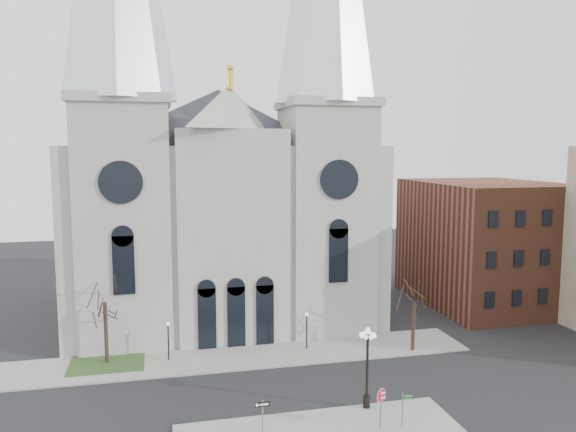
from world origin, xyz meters
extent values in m
plane|color=black|center=(0.00, 0.00, 0.00)|extent=(160.00, 160.00, 0.00)
cube|color=gray|center=(0.00, 11.00, 0.07)|extent=(40.00, 6.00, 0.14)
cube|color=#304D21|center=(-11.00, 12.00, 0.09)|extent=(6.00, 5.00, 0.18)
cube|color=#A39F98|center=(0.00, 26.00, 9.00)|extent=(30.00, 24.00, 18.00)
pyramid|color=#2D3035|center=(0.00, 26.00, 24.00)|extent=(33.00, 26.40, 6.00)
cube|color=#A39F98|center=(-9.50, 17.50, 11.00)|extent=(8.00, 8.00, 22.00)
cylinder|color=black|center=(-9.50, 13.45, 15.00)|extent=(3.60, 0.30, 3.60)
cube|color=#A39F98|center=(9.50, 17.50, 11.00)|extent=(8.00, 8.00, 22.00)
cylinder|color=black|center=(9.50, 13.45, 15.00)|extent=(3.60, 0.30, 3.60)
cube|color=#A39F98|center=(0.00, 16.00, 9.75)|extent=(10.00, 5.00, 19.50)
pyramid|color=#A39F98|center=(0.00, 16.00, 21.50)|extent=(11.00, 5.00, 4.00)
cube|color=brown|center=(30.00, 22.00, 7.00)|extent=(14.00, 18.00, 14.00)
cylinder|color=black|center=(-11.00, 12.00, 2.62)|extent=(0.32, 0.32, 5.25)
cylinder|color=black|center=(15.00, 9.00, 2.10)|extent=(0.32, 0.32, 4.20)
cylinder|color=black|center=(-6.00, 11.50, 1.64)|extent=(0.12, 0.12, 3.00)
sphere|color=white|center=(-6.00, 11.50, 3.24)|extent=(0.32, 0.32, 0.32)
cylinder|color=black|center=(6.00, 11.50, 1.64)|extent=(0.12, 0.12, 3.00)
sphere|color=white|center=(6.00, 11.50, 3.24)|extent=(0.32, 0.32, 0.32)
cylinder|color=slate|center=(6.81, -3.53, 1.46)|extent=(0.10, 0.10, 2.64)
cylinder|color=red|center=(6.81, -3.53, 2.38)|extent=(0.91, 0.23, 0.92)
cylinder|color=white|center=(6.81, -3.53, 2.38)|extent=(0.97, 0.23, 0.99)
cube|color=white|center=(6.81, -3.53, 2.53)|extent=(0.50, 0.13, 0.11)
cube|color=white|center=(6.81, -3.53, 2.23)|extent=(0.57, 0.14, 0.11)
cylinder|color=black|center=(7.04, -0.50, 2.64)|extent=(0.17, 0.17, 5.01)
cylinder|color=black|center=(7.04, -0.50, 0.58)|extent=(0.48, 0.48, 0.87)
sphere|color=white|center=(7.04, -0.50, 5.64)|extent=(0.35, 0.35, 0.35)
cylinder|color=slate|center=(-0.56, -2.42, 1.24)|extent=(0.09, 0.09, 2.20)
cube|color=black|center=(-0.56, -2.42, 2.08)|extent=(0.96, 0.07, 0.31)
cylinder|color=slate|center=(8.34, -3.43, 1.23)|extent=(0.09, 0.09, 2.17)
cube|color=#0C561B|center=(8.67, -3.54, 2.16)|extent=(0.59, 0.21, 0.15)
cube|color=#0C561B|center=(8.67, -3.54, 1.97)|extent=(0.59, 0.21, 0.15)
camera|label=1|loc=(-6.48, -34.94, 17.79)|focal=35.00mm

